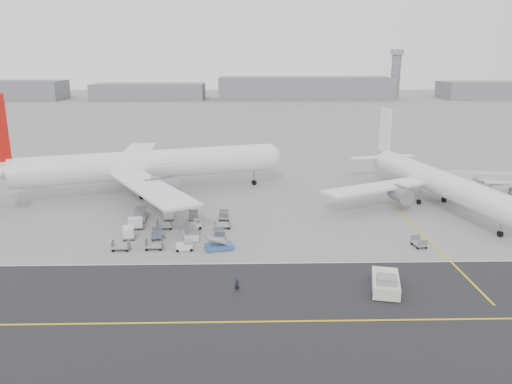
{
  "coord_description": "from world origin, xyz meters",
  "views": [
    {
      "loc": [
        0.85,
        -66.89,
        28.39
      ],
      "look_at": [
        2.71,
        12.0,
        6.49
      ],
      "focal_mm": 35.0,
      "sensor_mm": 36.0,
      "label": 1
    }
  ],
  "objects_px": {
    "pushback_tug": "(386,283)",
    "jet_bridge": "(479,180)",
    "ground_crew_a": "(237,285)",
    "airliner_b": "(434,180)",
    "airliner_a": "(141,165)",
    "control_tower": "(396,73)"
  },
  "relations": [
    {
      "from": "pushback_tug",
      "to": "jet_bridge",
      "type": "distance_m",
      "value": 49.21
    },
    {
      "from": "jet_bridge",
      "to": "pushback_tug",
      "type": "bearing_deg",
      "value": -115.54
    },
    {
      "from": "pushback_tug",
      "to": "ground_crew_a",
      "type": "bearing_deg",
      "value": -167.49
    },
    {
      "from": "airliner_b",
      "to": "airliner_a",
      "type": "bearing_deg",
      "value": 159.35
    },
    {
      "from": "airliner_a",
      "to": "pushback_tug",
      "type": "distance_m",
      "value": 59.76
    },
    {
      "from": "control_tower",
      "to": "jet_bridge",
      "type": "bearing_deg",
      "value": -102.5
    },
    {
      "from": "ground_crew_a",
      "to": "airliner_a",
      "type": "bearing_deg",
      "value": 111.82
    },
    {
      "from": "control_tower",
      "to": "airliner_a",
      "type": "xyz_separation_m",
      "value": [
        -120.63,
        -230.78,
        -10.09
      ]
    },
    {
      "from": "jet_bridge",
      "to": "ground_crew_a",
      "type": "height_order",
      "value": "jet_bridge"
    },
    {
      "from": "airliner_b",
      "to": "ground_crew_a",
      "type": "distance_m",
      "value": 52.94
    },
    {
      "from": "pushback_tug",
      "to": "ground_crew_a",
      "type": "distance_m",
      "value": 18.42
    },
    {
      "from": "pushback_tug",
      "to": "jet_bridge",
      "type": "bearing_deg",
      "value": 66.29
    },
    {
      "from": "airliner_b",
      "to": "jet_bridge",
      "type": "bearing_deg",
      "value": 0.98
    },
    {
      "from": "airliner_a",
      "to": "jet_bridge",
      "type": "bearing_deg",
      "value": -111.59
    },
    {
      "from": "airliner_a",
      "to": "pushback_tug",
      "type": "relative_size",
      "value": 6.74
    },
    {
      "from": "control_tower",
      "to": "ground_crew_a",
      "type": "height_order",
      "value": "control_tower"
    },
    {
      "from": "airliner_b",
      "to": "pushback_tug",
      "type": "xyz_separation_m",
      "value": [
        -19.42,
        -36.97,
        -3.73
      ]
    },
    {
      "from": "airliner_a",
      "to": "jet_bridge",
      "type": "height_order",
      "value": "airliner_a"
    },
    {
      "from": "airliner_a",
      "to": "ground_crew_a",
      "type": "xyz_separation_m",
      "value": [
        20.46,
        -44.95,
        -5.32
      ]
    },
    {
      "from": "airliner_b",
      "to": "ground_crew_a",
      "type": "relative_size",
      "value": 27.84
    },
    {
      "from": "control_tower",
      "to": "jet_bridge",
      "type": "xyz_separation_m",
      "value": [
        -52.42,
        -236.49,
        -12.16
      ]
    },
    {
      "from": "jet_bridge",
      "to": "ground_crew_a",
      "type": "xyz_separation_m",
      "value": [
        -47.75,
        -39.24,
        -3.25
      ]
    }
  ]
}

